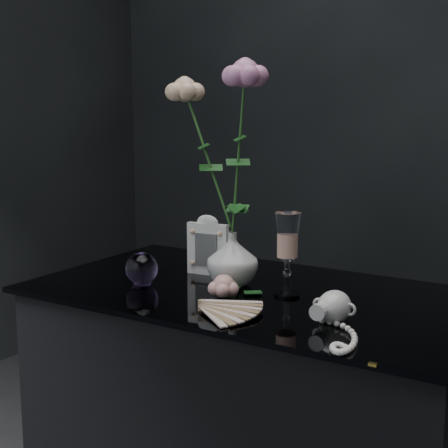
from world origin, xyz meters
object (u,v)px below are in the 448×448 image
Objects in this scene: vase at (232,259)px; wine_glass at (287,255)px; paperweight at (142,268)px; loose_rose at (224,286)px; pearl_jar at (334,305)px; picture_frame at (208,245)px.

wine_glass is (0.15, -0.02, 0.03)m from vase.
vase is 1.63× the size of paperweight.
loose_rose is 0.28m from pearl_jar.
vase is 0.11m from loose_rose.
wine_glass is 1.24× the size of picture_frame.
picture_frame is 0.65× the size of pearl_jar.
picture_frame is at bearing 124.91° from loose_rose.
vase is 0.67× the size of wine_glass.
wine_glass is at bearing 144.98° from pearl_jar.
wine_glass is at bearing -6.12° from vase.
vase is 0.83× the size of loose_rose.
paperweight is 0.22m from loose_rose.
pearl_jar is at bearing -30.21° from picture_frame.
wine_glass is 1.24× the size of loose_rose.
wine_glass is 0.16m from loose_rose.
picture_frame is at bearing 156.65° from pearl_jar.
wine_glass reaches higher than paperweight.
vase is at bearing 157.69° from pearl_jar.
vase is 0.54× the size of pearl_jar.
wine_glass is 2.43× the size of paperweight.
picture_frame reaches higher than vase.
loose_rose is at bearing 2.18° from paperweight.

